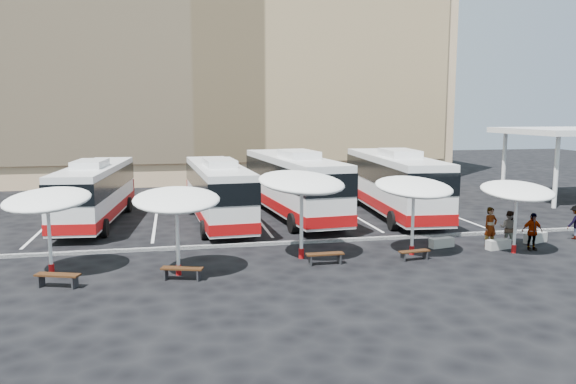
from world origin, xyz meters
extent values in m
plane|color=black|center=(0.00, 0.00, 0.00)|extent=(120.00, 120.00, 0.00)
cube|color=tan|center=(0.00, 32.00, 12.50)|extent=(42.00, 18.00, 25.00)
cube|color=tan|center=(0.00, 22.90, 12.00)|extent=(40.00, 0.30, 20.00)
cylinder|color=white|center=(20.00, 7.00, 2.40)|extent=(0.30, 0.30, 4.80)
cylinder|color=white|center=(20.00, 13.00, 2.40)|extent=(0.30, 0.30, 4.80)
cube|color=black|center=(0.00, 0.50, 0.07)|extent=(34.00, 0.25, 0.15)
cube|color=white|center=(-12.00, 8.00, 0.01)|extent=(0.15, 12.00, 0.01)
cube|color=white|center=(-6.00, 8.00, 0.01)|extent=(0.15, 12.00, 0.01)
cube|color=white|center=(0.00, 8.00, 0.01)|extent=(0.15, 12.00, 0.01)
cube|color=white|center=(6.00, 8.00, 0.01)|extent=(0.15, 12.00, 0.01)
cube|color=white|center=(12.00, 8.00, 0.01)|extent=(0.15, 12.00, 0.01)
cube|color=white|center=(-9.29, 7.86, 1.89)|extent=(3.47, 11.81, 2.91)
cube|color=black|center=(-9.29, 7.86, 2.47)|extent=(3.53, 11.87, 1.07)
cube|color=#A40B0D|center=(-9.29, 7.86, 0.82)|extent=(3.53, 11.87, 0.53)
cube|color=#A40B0D|center=(-8.77, 13.65, 1.16)|extent=(2.49, 0.42, 1.36)
cube|color=white|center=(-9.38, 6.89, 3.54)|extent=(1.81, 3.04, 0.39)
cylinder|color=black|center=(-10.19, 11.35, 0.48)|extent=(0.43, 1.00, 0.97)
cylinder|color=black|center=(-7.78, 11.13, 0.48)|extent=(0.43, 1.00, 0.97)
cylinder|color=black|center=(-10.85, 4.11, 0.48)|extent=(0.43, 1.00, 0.97)
cylinder|color=black|center=(-8.44, 3.89, 0.48)|extent=(0.43, 1.00, 0.97)
cube|color=white|center=(-2.43, 6.37, 1.93)|extent=(3.13, 11.97, 2.96)
cube|color=black|center=(-2.43, 6.37, 2.52)|extent=(3.20, 12.03, 1.09)
cube|color=#A40B0D|center=(-2.43, 6.37, 0.84)|extent=(3.20, 12.03, 0.54)
cube|color=#A40B0D|center=(-2.76, 12.29, 1.18)|extent=(2.53, 0.34, 1.38)
cube|color=white|center=(-2.37, 5.39, 3.60)|extent=(1.74, 3.05, 0.39)
cylinder|color=black|center=(-3.85, 9.76, 0.49)|extent=(0.40, 1.01, 0.99)
cylinder|color=black|center=(-1.39, 9.89, 0.49)|extent=(0.40, 1.01, 0.99)
cylinder|color=black|center=(-3.43, 2.36, 0.49)|extent=(0.40, 1.01, 0.99)
cylinder|color=black|center=(-0.97, 2.50, 0.49)|extent=(0.40, 1.01, 0.99)
cube|color=white|center=(2.20, 7.35, 2.10)|extent=(3.90, 13.13, 3.23)
cube|color=black|center=(2.20, 7.35, 2.75)|extent=(3.97, 13.20, 1.19)
cube|color=#A40B0D|center=(2.20, 7.35, 0.92)|extent=(3.97, 13.20, 0.59)
cube|color=#A40B0D|center=(1.59, 13.78, 1.29)|extent=(2.77, 0.47, 1.51)
cube|color=white|center=(2.30, 6.27, 3.93)|extent=(2.02, 3.38, 0.43)
cylinder|color=black|center=(0.50, 10.97, 0.54)|extent=(0.48, 1.11, 1.08)
cylinder|color=black|center=(3.18, 11.23, 0.54)|extent=(0.48, 1.11, 1.08)
cylinder|color=black|center=(1.26, 2.93, 0.54)|extent=(0.48, 1.11, 1.08)
cylinder|color=black|center=(3.94, 3.18, 0.54)|extent=(0.48, 1.11, 1.08)
cube|color=white|center=(8.39, 6.67, 2.11)|extent=(3.71, 13.16, 3.25)
cube|color=black|center=(8.39, 6.67, 2.76)|extent=(3.78, 13.23, 1.19)
cube|color=#A40B0D|center=(8.39, 6.67, 0.92)|extent=(3.78, 13.23, 0.60)
cube|color=#A40B0D|center=(8.89, 13.14, 1.30)|extent=(2.78, 0.43, 1.52)
cube|color=white|center=(8.30, 5.59, 3.95)|extent=(1.98, 3.37, 0.43)
cylinder|color=black|center=(7.33, 10.55, 0.54)|extent=(0.46, 1.11, 1.08)
cylinder|color=black|center=(10.03, 10.34, 0.54)|extent=(0.46, 1.11, 1.08)
cylinder|color=black|center=(6.70, 2.45, 0.54)|extent=(0.46, 1.11, 1.08)
cylinder|color=black|center=(9.40, 2.24, 0.54)|extent=(0.46, 1.11, 1.08)
cylinder|color=white|center=(-9.76, -2.48, 1.47)|extent=(0.17, 0.17, 2.94)
cylinder|color=#A40B0D|center=(-9.76, -2.48, 0.20)|extent=(0.27, 0.27, 0.39)
ellipsoid|color=white|center=(-9.76, -2.48, 2.98)|extent=(4.26, 4.28, 1.01)
cylinder|color=white|center=(-4.80, -3.69, 1.48)|extent=(0.14, 0.14, 2.97)
cylinder|color=#A40B0D|center=(-4.80, -3.69, 0.20)|extent=(0.22, 0.22, 0.40)
ellipsoid|color=white|center=(-4.80, -3.69, 3.02)|extent=(3.44, 3.49, 1.02)
cylinder|color=white|center=(0.52, -2.21, 1.66)|extent=(0.20, 0.20, 3.32)
cylinder|color=#A40B0D|center=(0.52, -2.21, 0.22)|extent=(0.32, 0.32, 0.44)
ellipsoid|color=white|center=(0.52, -2.21, 3.38)|extent=(4.98, 5.00, 1.14)
cylinder|color=white|center=(5.55, -2.60, 1.52)|extent=(0.17, 0.17, 3.03)
cylinder|color=#A40B0D|center=(5.55, -2.60, 0.20)|extent=(0.26, 0.26, 0.40)
ellipsoid|color=white|center=(5.55, -2.60, 3.08)|extent=(4.05, 4.08, 1.04)
cylinder|color=white|center=(10.24, -3.25, 1.41)|extent=(0.14, 0.14, 2.83)
cylinder|color=#A40B0D|center=(10.24, -3.25, 0.19)|extent=(0.22, 0.22, 0.38)
ellipsoid|color=white|center=(10.24, -3.25, 2.87)|extent=(3.44, 3.48, 0.97)
cube|color=black|center=(-9.17, -4.40, 0.47)|extent=(1.70, 0.96, 0.07)
cube|color=black|center=(-9.79, -4.18, 0.22)|extent=(0.20, 0.42, 0.44)
cube|color=black|center=(-8.54, -4.62, 0.22)|extent=(0.20, 0.42, 0.44)
cube|color=black|center=(-4.67, -4.41, 0.46)|extent=(1.66, 0.88, 0.06)
cube|color=black|center=(-5.29, -4.22, 0.21)|extent=(0.18, 0.41, 0.43)
cube|color=black|center=(-4.06, -4.60, 0.21)|extent=(0.18, 0.41, 0.43)
cube|color=black|center=(1.27, -3.39, 0.46)|extent=(1.60, 0.43, 0.06)
cube|color=black|center=(0.63, -3.39, 0.21)|extent=(0.07, 0.41, 0.43)
cube|color=black|center=(1.91, -3.39, 0.21)|extent=(0.07, 0.41, 0.43)
cube|color=black|center=(5.26, -3.50, 0.40)|extent=(1.42, 0.55, 0.06)
cube|color=black|center=(4.71, -3.57, 0.18)|extent=(0.10, 0.36, 0.37)
cube|color=black|center=(5.81, -3.43, 0.18)|extent=(0.10, 0.36, 0.37)
cube|color=#979791|center=(7.51, -1.60, 0.23)|extent=(1.26, 0.62, 0.45)
cube|color=#979791|center=(9.96, -2.46, 0.23)|extent=(1.27, 0.63, 0.46)
cube|color=#979791|center=(12.50, -1.62, 0.24)|extent=(1.37, 0.85, 0.49)
imported|color=black|center=(9.86, -1.87, 0.95)|extent=(0.74, 0.53, 1.90)
imported|color=black|center=(10.84, -1.92, 0.85)|extent=(1.02, 1.05, 1.70)
imported|color=black|center=(11.37, -2.93, 0.88)|extent=(1.06, 0.50, 1.76)
imported|color=black|center=(14.98, -1.33, 0.87)|extent=(1.23, 0.86, 1.73)
camera|label=1|loc=(-4.91, -25.60, 6.42)|focal=35.00mm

